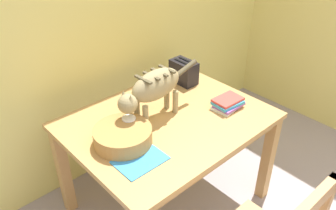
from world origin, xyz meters
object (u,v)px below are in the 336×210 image
object	(u,v)px
book_stack	(228,103)
dining_table	(168,130)
toaster	(184,72)
coffee_mug	(130,123)
wicker_basket	(123,136)
cat	(153,88)
magazine	(140,160)
saucer_bowl	(130,130)

from	to	relation	value
book_stack	dining_table	bearing A→B (deg)	154.73
toaster	coffee_mug	bearing A→B (deg)	-161.15
coffee_mug	wicker_basket	size ratio (longest dim) A/B	0.36
wicker_basket	cat	bearing A→B (deg)	13.01
dining_table	magazine	xyz separation A→B (m)	(-0.38, -0.19, 0.09)
saucer_bowl	coffee_mug	xyz separation A→B (m)	(0.00, 0.00, 0.05)
dining_table	wicker_basket	xyz separation A→B (m)	(-0.36, -0.01, 0.14)
coffee_mug	book_stack	world-z (taller)	coffee_mug
cat	book_stack	world-z (taller)	cat
cat	magazine	size ratio (longest dim) A/B	2.39
cat	wicker_basket	bearing A→B (deg)	100.56
dining_table	book_stack	distance (m)	0.43
book_stack	saucer_bowl	bearing A→B (deg)	160.85
book_stack	wicker_basket	distance (m)	0.75
saucer_bowl	wicker_basket	bearing A→B (deg)	-147.02
coffee_mug	toaster	bearing A→B (deg)	18.85
wicker_basket	dining_table	bearing A→B (deg)	1.73
saucer_bowl	book_stack	world-z (taller)	book_stack
book_stack	magazine	bearing A→B (deg)	-178.57
magazine	coffee_mug	bearing A→B (deg)	64.47
coffee_mug	magazine	size ratio (longest dim) A/B	0.45
magazine	book_stack	size ratio (longest dim) A/B	1.31
cat	book_stack	xyz separation A→B (m)	(0.44, -0.23, -0.19)
coffee_mug	wicker_basket	xyz separation A→B (m)	(-0.09, -0.06, -0.02)
cat	book_stack	size ratio (longest dim) A/B	3.12
book_stack	toaster	distance (m)	0.46
magazine	toaster	xyz separation A→B (m)	(0.79, 0.47, 0.08)
book_stack	toaster	size ratio (longest dim) A/B	1.02
coffee_mug	book_stack	xyz separation A→B (m)	(0.64, -0.22, -0.03)
dining_table	cat	size ratio (longest dim) A/B	1.94
magazine	wicker_basket	world-z (taller)	wicker_basket
coffee_mug	cat	bearing A→B (deg)	2.49
wicker_basket	saucer_bowl	bearing A→B (deg)	32.98
wicker_basket	coffee_mug	bearing A→B (deg)	31.99
book_stack	wicker_basket	size ratio (longest dim) A/B	0.61
dining_table	magazine	world-z (taller)	magazine
dining_table	wicker_basket	bearing A→B (deg)	-178.27
dining_table	book_stack	world-z (taller)	book_stack
wicker_basket	toaster	size ratio (longest dim) A/B	1.67
cat	wicker_basket	world-z (taller)	cat
coffee_mug	magazine	bearing A→B (deg)	-115.52
cat	coffee_mug	xyz separation A→B (m)	(-0.19, -0.01, -0.16)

